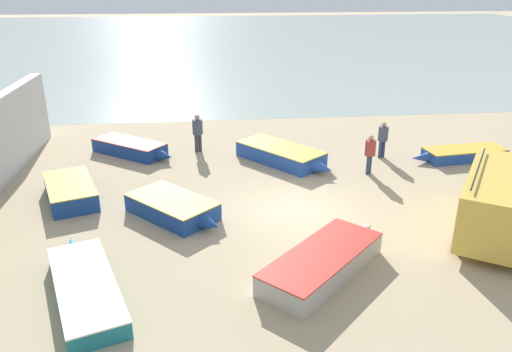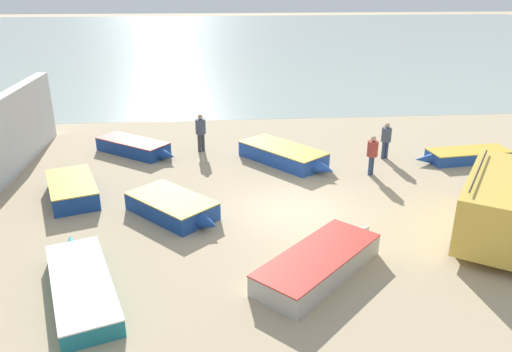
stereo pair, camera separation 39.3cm
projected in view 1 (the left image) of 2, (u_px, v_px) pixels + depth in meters
name	position (u px, v px, depth m)	size (l,w,h in m)	color
ground_plane	(295.00, 210.00, 17.43)	(200.00, 200.00, 0.00)	tan
sea_water	(224.00, 38.00, 65.39)	(120.00, 80.00, 0.01)	#99A89E
parked_van	(501.00, 202.00, 15.43)	(4.42, 5.20, 2.16)	gold
fishing_rowboat_0	(283.00, 155.00, 21.81)	(3.91, 4.45, 0.68)	#234CA3
fishing_rowboat_1	(174.00, 208.00, 16.89)	(3.39, 3.52, 0.63)	navy
fishing_rowboat_2	(462.00, 154.00, 22.20)	(4.44, 1.68, 0.51)	#234CA3
fishing_rowboat_3	(325.00, 261.00, 13.75)	(4.30, 4.29, 0.65)	#ADA89E
fishing_rowboat_4	(132.00, 148.00, 22.76)	(3.95, 3.34, 0.63)	navy
fishing_rowboat_5	(85.00, 286.00, 12.74)	(2.77, 5.15, 0.49)	#1E757F
fishing_rowboat_6	(70.00, 190.00, 18.26)	(2.55, 3.95, 0.67)	navy
fisherman_0	(370.00, 151.00, 20.33)	(0.44, 0.44, 1.66)	navy
fisherman_1	(383.00, 136.00, 22.16)	(0.43, 0.43, 1.65)	navy
fisherman_2	(198.00, 130.00, 22.86)	(0.47, 0.47, 1.78)	#38383D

